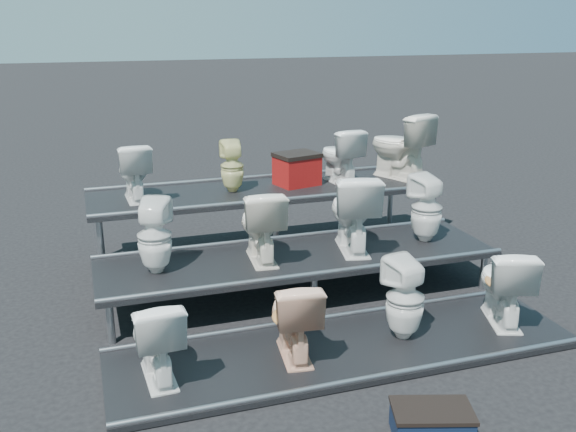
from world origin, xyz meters
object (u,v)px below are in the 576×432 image
object	(u,v)px
toilet_9	(232,166)
toilet_11	(399,146)
toilet_8	(134,171)
toilet_10	(340,156)
toilet_5	(261,225)
red_crate	(297,171)
toilet_2	(405,298)
toilet_3	(504,284)
toilet_4	(155,236)
step_stool	(431,424)
toilet_6	(352,211)
toilet_0	(156,337)
toilet_1	(294,317)
toilet_7	(427,208)

from	to	relation	value
toilet_9	toilet_11	distance (m)	2.22
toilet_11	toilet_8	bearing A→B (deg)	-22.85
toilet_9	toilet_10	distance (m)	1.39
toilet_5	toilet_10	bearing A→B (deg)	-132.70
red_crate	toilet_11	bearing A→B (deg)	-17.01
toilet_2	red_crate	distance (m)	2.74
toilet_2	toilet_3	xyz separation A→B (m)	(1.05, 0.00, 0.00)
toilet_4	step_stool	world-z (taller)	toilet_4
toilet_6	toilet_11	distance (m)	1.82
toilet_9	toilet_0	bearing A→B (deg)	67.05
toilet_1	toilet_3	bearing A→B (deg)	-172.90
toilet_4	toilet_9	xyz separation A→B (m)	(1.09, 1.30, 0.34)
toilet_8	red_crate	distance (m)	2.00
toilet_3	red_crate	world-z (taller)	red_crate
toilet_0	toilet_11	bearing A→B (deg)	-145.98
toilet_6	toilet_10	size ratio (longest dim) A/B	1.23
toilet_3	toilet_5	xyz separation A→B (m)	(-2.03, 1.30, 0.40)
toilet_10	toilet_6	bearing A→B (deg)	66.97
toilet_4	step_stool	bearing A→B (deg)	142.07
toilet_6	red_crate	size ratio (longest dim) A/B	1.74
toilet_9	toilet_4	bearing A→B (deg)	52.94
red_crate	step_stool	size ratio (longest dim) A/B	0.90
toilet_5	toilet_11	xyz separation A→B (m)	(2.23, 1.30, 0.44)
toilet_2	toilet_8	world-z (taller)	toilet_8
toilet_3	toilet_11	world-z (taller)	toilet_11
toilet_3	toilet_4	distance (m)	3.39
toilet_2	toilet_10	size ratio (longest dim) A/B	1.10
toilet_5	step_stool	distance (m)	2.76
toilet_9	step_stool	xyz separation A→B (m)	(0.50, -3.91, -1.07)
toilet_11	step_stool	xyz separation A→B (m)	(-1.71, -3.91, -1.19)
toilet_11	toilet_10	bearing A→B (deg)	-22.85
toilet_3	toilet_11	xyz separation A→B (m)	(0.20, 2.60, 0.84)
toilet_5	toilet_8	world-z (taller)	toilet_8
toilet_8	toilet_3	bearing A→B (deg)	138.30
toilet_1	step_stool	distance (m)	1.47
toilet_0	toilet_11	size ratio (longest dim) A/B	0.84
toilet_0	toilet_1	bearing A→B (deg)	177.24
toilet_3	toilet_9	bearing A→B (deg)	-33.05
toilet_1	toilet_5	distance (m)	1.37
toilet_5	toilet_0	bearing A→B (deg)	50.82
toilet_2	toilet_9	xyz separation A→B (m)	(-0.96, 2.60, 0.73)
toilet_5	toilet_10	distance (m)	1.95
toilet_0	toilet_7	size ratio (longest dim) A/B	0.94
toilet_0	toilet_4	bearing A→B (deg)	-100.28
toilet_5	toilet_6	world-z (taller)	toilet_6
toilet_4	toilet_11	xyz separation A→B (m)	(3.31, 1.30, 0.45)
toilet_0	red_crate	size ratio (longest dim) A/B	1.46
toilet_8	red_crate	bearing A→B (deg)	179.68
toilet_4	toilet_9	size ratio (longest dim) A/B	1.20
toilet_1	toilet_6	distance (m)	1.77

